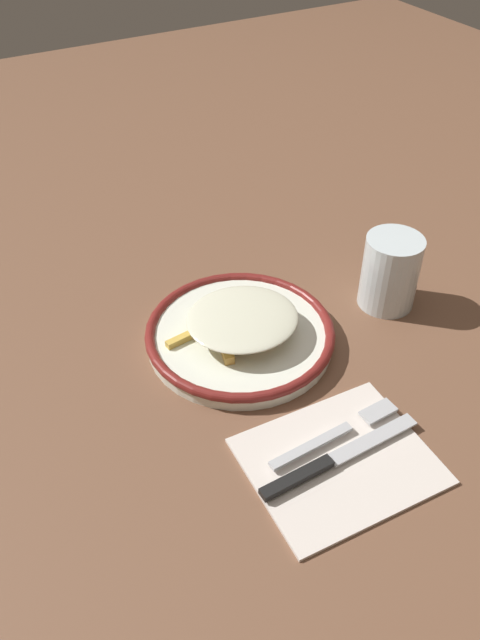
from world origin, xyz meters
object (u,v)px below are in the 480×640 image
napkin (341,459)px  knife (328,462)px  fries_heap (242,320)px  fork (335,434)px  water_glass (390,272)px  plate (240,334)px

napkin → knife: 0.02m
fries_heap → fork: fries_heap is taller
fries_heap → fork: bearing=4.0°
fork → napkin: bearing=-23.1°
fork → water_glass: bearing=129.2°
fries_heap → water_glass: (0.02, 0.23, 0.01)m
napkin → water_glass: (-0.20, 0.22, 0.05)m
napkin → knife: (0.00, -0.02, 0.01)m
fork → knife: bearing=-46.9°
plate → napkin: plate is taller
plate → fork: bearing=4.2°
fries_heap → napkin: size_ratio=0.93×
fork → water_glass: size_ratio=1.62×
plate → fries_heap: bearing=12.8°
water_glass → napkin: bearing=-48.1°
fries_heap → water_glass: size_ratio=1.72×
plate → fork: (0.20, 0.01, -0.00)m
fries_heap → napkin: 0.23m
knife → water_glass: 0.32m
fork → plate: bearing=-175.8°
plate → fork: plate is taller
fries_heap → napkin: (0.22, 0.00, -0.04)m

